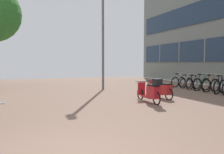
% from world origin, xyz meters
% --- Properties ---
extents(ground, '(21.00, 40.00, 0.13)m').
position_xyz_m(ground, '(1.43, 0.00, -0.02)').
color(ground, black).
extents(bicycle_rack_03, '(1.38, 0.54, 1.03)m').
position_xyz_m(bicycle_rack_03, '(9.06, 5.01, 0.36)').
color(bicycle_rack_03, black).
rests_on(bicycle_rack_03, ground).
extents(bicycle_rack_04, '(1.43, 0.48, 1.03)m').
position_xyz_m(bicycle_rack_04, '(9.15, 5.68, 0.36)').
color(bicycle_rack_04, black).
rests_on(bicycle_rack_04, ground).
extents(bicycle_rack_05, '(1.46, 0.48, 1.03)m').
position_xyz_m(bicycle_rack_05, '(9.17, 6.36, 0.36)').
color(bicycle_rack_05, black).
rests_on(bicycle_rack_05, ground).
extents(bicycle_rack_06, '(1.33, 0.48, 0.95)m').
position_xyz_m(bicycle_rack_06, '(9.19, 7.04, 0.33)').
color(bicycle_rack_06, black).
rests_on(bicycle_rack_06, ground).
extents(bicycle_rack_07, '(1.27, 0.47, 0.93)m').
position_xyz_m(bicycle_rack_07, '(9.22, 7.72, 0.33)').
color(bicycle_rack_07, black).
rests_on(bicycle_rack_07, ground).
extents(bicycle_rack_08, '(1.31, 0.48, 0.97)m').
position_xyz_m(bicycle_rack_08, '(9.18, 8.40, 0.34)').
color(bicycle_rack_08, black).
rests_on(bicycle_rack_08, ground).
extents(scooter_near, '(0.52, 1.84, 1.01)m').
position_xyz_m(scooter_near, '(4.28, 4.05, 0.45)').
color(scooter_near, black).
rests_on(scooter_near, ground).
extents(scooter_mid, '(0.52, 1.78, 0.79)m').
position_xyz_m(scooter_mid, '(5.36, 4.85, 0.38)').
color(scooter_mid, black).
rests_on(scooter_mid, ground).
extents(lamp_post, '(0.20, 0.52, 6.31)m').
position_xyz_m(lamp_post, '(4.04, 8.90, 3.48)').
color(lamp_post, slate).
rests_on(lamp_post, ground).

